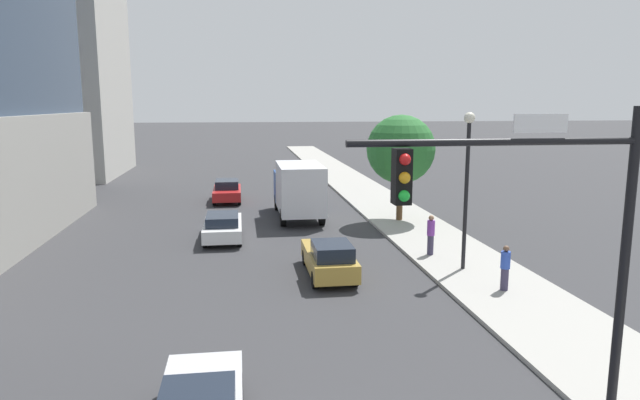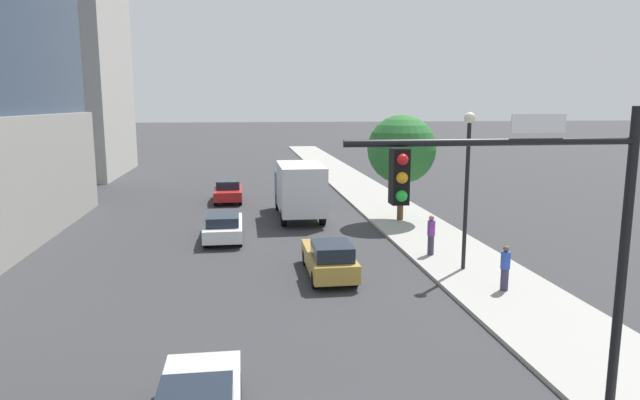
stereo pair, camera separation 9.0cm
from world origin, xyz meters
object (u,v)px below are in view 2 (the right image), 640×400
object	(u,v)px
construction_building	(40,21)
car_red	(228,191)
box_truck	(299,188)
car_gold	(329,258)
car_white	(223,226)
pedestrian_purple_shirt	(431,235)
pedestrian_blue_shirt	(505,268)
street_tree	(402,149)
traffic_light_pole	(535,215)
street_lamp	(467,169)

from	to	relation	value
construction_building	car_red	distance (m)	27.72
box_truck	car_gold	bearing A→B (deg)	-90.00
car_white	pedestrian_purple_shirt	world-z (taller)	pedestrian_purple_shirt
car_white	pedestrian_blue_shirt	size ratio (longest dim) A/B	2.79
street_tree	car_red	size ratio (longest dim) A/B	1.38
pedestrian_blue_shirt	pedestrian_purple_shirt	bearing A→B (deg)	101.70
construction_building	car_white	size ratio (longest dim) A/B	6.99
traffic_light_pole	pedestrian_blue_shirt	world-z (taller)	traffic_light_pole
traffic_light_pole	pedestrian_purple_shirt	distance (m)	13.96
car_white	pedestrian_blue_shirt	world-z (taller)	pedestrian_blue_shirt
traffic_light_pole	car_gold	xyz separation A→B (m)	(-2.34, 11.17, -3.91)
car_red	pedestrian_blue_shirt	xyz separation A→B (m)	(10.30, -21.08, 0.22)
car_red	car_white	size ratio (longest dim) A/B	0.95
car_white	box_truck	world-z (taller)	box_truck
car_gold	car_white	bearing A→B (deg)	122.61
car_gold	street_tree	bearing A→B (deg)	59.65
car_white	car_gold	world-z (taller)	car_gold
car_red	car_gold	xyz separation A→B (m)	(4.35, -18.14, -0.02)
street_lamp	street_tree	xyz separation A→B (m)	(0.15, 9.85, -0.02)
car_red	pedestrian_purple_shirt	bearing A→B (deg)	-60.04
construction_building	street_tree	distance (m)	38.63
street_tree	box_truck	distance (m)	6.44
street_tree	car_gold	world-z (taller)	street_tree
traffic_light_pole	street_lamp	world-z (taller)	traffic_light_pole
box_truck	car_red	bearing A→B (deg)	123.67
box_truck	pedestrian_blue_shirt	world-z (taller)	box_truck
car_red	pedestrian_purple_shirt	distance (m)	18.54
car_gold	pedestrian_purple_shirt	xyz separation A→B (m)	(4.90, 2.08, 0.33)
construction_building	traffic_light_pole	bearing A→B (deg)	-62.93
street_tree	box_truck	xyz separation A→B (m)	(-5.67, 1.92, -2.38)
pedestrian_blue_shirt	street_lamp	bearing A→B (deg)	98.72
street_lamp	street_tree	distance (m)	9.85
street_lamp	car_white	bearing A→B (deg)	144.79
street_lamp	pedestrian_blue_shirt	world-z (taller)	street_lamp
car_white	pedestrian_blue_shirt	distance (m)	14.18
car_white	pedestrian_purple_shirt	bearing A→B (deg)	-27.02
street_lamp	pedestrian_purple_shirt	world-z (taller)	street_lamp
car_white	construction_building	bearing A→B (deg)	120.89
traffic_light_pole	box_truck	xyz separation A→B (m)	(-2.34, 22.77, -2.81)
street_lamp	construction_building	bearing A→B (deg)	127.20
construction_building	car_red	bearing A→B (deg)	-45.21
car_white	traffic_light_pole	bearing A→B (deg)	-69.57
street_lamp	pedestrian_blue_shirt	distance (m)	4.30
car_gold	pedestrian_purple_shirt	world-z (taller)	pedestrian_purple_shirt
street_tree	car_red	xyz separation A→B (m)	(-10.02, 8.45, -3.46)
construction_building	pedestrian_purple_shirt	xyz separation A→B (m)	(26.33, -33.25, -13.16)
traffic_light_pole	box_truck	distance (m)	23.07
street_tree	car_white	xyz separation A→B (m)	(-10.02, -2.88, -3.52)
street_lamp	car_gold	size ratio (longest dim) A/B	1.41
street_tree	car_red	world-z (taller)	street_tree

